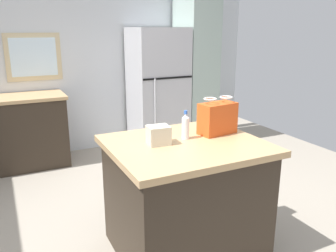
# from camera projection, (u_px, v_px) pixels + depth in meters

# --- Properties ---
(ground) EXTENTS (6.42, 6.42, 0.00)m
(ground) POSITION_uv_depth(u_px,v_px,m) (148.00, 238.00, 2.92)
(ground) COLOR #9E9384
(back_wall) EXTENTS (5.35, 0.13, 2.52)m
(back_wall) POSITION_uv_depth(u_px,v_px,m) (74.00, 61.00, 4.75)
(back_wall) COLOR silver
(back_wall) RESTS_ON ground
(kitchen_island) EXTENTS (1.12, 0.96, 0.89)m
(kitchen_island) POSITION_uv_depth(u_px,v_px,m) (185.00, 197.00, 2.68)
(kitchen_island) COLOR #33281E
(kitchen_island) RESTS_ON ground
(refrigerator) EXTENTS (0.73, 0.70, 1.71)m
(refrigerator) POSITION_uv_depth(u_px,v_px,m) (158.00, 90.00, 4.96)
(refrigerator) COLOR #B7B7BC
(refrigerator) RESTS_ON ground
(tall_cabinet) EXTENTS (0.46, 0.63, 2.20)m
(tall_cabinet) POSITION_uv_depth(u_px,v_px,m) (196.00, 70.00, 5.15)
(tall_cabinet) COLOR #9EB2A8
(tall_cabinet) RESTS_ON ground
(shopping_bag) EXTENTS (0.31, 0.19, 0.29)m
(shopping_bag) POSITION_uv_depth(u_px,v_px,m) (217.00, 118.00, 2.75)
(shopping_bag) COLOR #DB511E
(shopping_bag) RESTS_ON kitchen_island
(small_box) EXTENTS (0.17, 0.15, 0.14)m
(small_box) POSITION_uv_depth(u_px,v_px,m) (158.00, 135.00, 2.50)
(small_box) COLOR beige
(small_box) RESTS_ON kitchen_island
(bottle) EXTENTS (0.06, 0.06, 0.22)m
(bottle) POSITION_uv_depth(u_px,v_px,m) (186.00, 126.00, 2.62)
(bottle) COLOR white
(bottle) RESTS_ON kitchen_island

